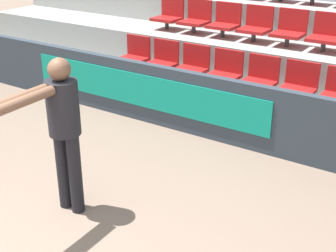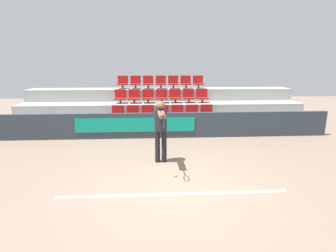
% 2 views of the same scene
% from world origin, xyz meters
% --- Properties ---
extents(ground_plane, '(30.00, 30.00, 0.00)m').
position_xyz_m(ground_plane, '(0.00, 0.00, 0.00)').
color(ground_plane, '#7A6656').
extents(court_baseline, '(4.50, 0.08, 0.01)m').
position_xyz_m(court_baseline, '(0.00, -0.27, 0.00)').
color(court_baseline, white).
rests_on(court_baseline, ground).
extents(barrier_wall, '(11.46, 0.14, 0.87)m').
position_xyz_m(barrier_wall, '(-0.02, 3.78, 0.44)').
color(barrier_wall, '#2D3842').
rests_on(barrier_wall, ground).
extents(bleacher_tier_front, '(11.06, 1.00, 0.49)m').
position_xyz_m(bleacher_tier_front, '(0.00, 4.36, 0.24)').
color(bleacher_tier_front, '#9E9E99').
rests_on(bleacher_tier_front, ground).
extents(bleacher_tier_middle, '(11.06, 1.00, 0.97)m').
position_xyz_m(bleacher_tier_middle, '(0.00, 5.37, 0.49)').
color(bleacher_tier_middle, '#9E9E99').
rests_on(bleacher_tier_middle, ground).
extents(bleacher_tier_back, '(11.06, 1.00, 1.46)m').
position_xyz_m(bleacher_tier_back, '(0.00, 6.37, 0.73)').
color(bleacher_tier_back, '#9E9E99').
rests_on(bleacher_tier_back, ground).
extents(stadium_chair_0, '(0.45, 0.41, 0.54)m').
position_xyz_m(stadium_chair_0, '(-1.63, 4.48, 0.73)').
color(stadium_chair_0, '#333333').
rests_on(stadium_chair_0, bleacher_tier_front).
extents(stadium_chair_1, '(0.45, 0.41, 0.54)m').
position_xyz_m(stadium_chair_1, '(-1.09, 4.48, 0.73)').
color(stadium_chair_1, '#333333').
rests_on(stadium_chair_1, bleacher_tier_front).
extents(stadium_chair_2, '(0.45, 0.41, 0.54)m').
position_xyz_m(stadium_chair_2, '(-0.54, 4.48, 0.73)').
color(stadium_chair_2, '#333333').
rests_on(stadium_chair_2, bleacher_tier_front).
extents(stadium_chair_3, '(0.45, 0.41, 0.54)m').
position_xyz_m(stadium_chair_3, '(0.00, 4.48, 0.73)').
color(stadium_chair_3, '#333333').
rests_on(stadium_chair_3, bleacher_tier_front).
extents(stadium_chair_4, '(0.45, 0.41, 0.54)m').
position_xyz_m(stadium_chair_4, '(0.54, 4.48, 0.73)').
color(stadium_chair_4, '#333333').
rests_on(stadium_chair_4, bleacher_tier_front).
extents(stadium_chair_5, '(0.45, 0.41, 0.54)m').
position_xyz_m(stadium_chair_5, '(1.09, 4.48, 0.73)').
color(stadium_chair_5, '#333333').
rests_on(stadium_chair_5, bleacher_tier_front).
extents(stadium_chair_6, '(0.45, 0.41, 0.54)m').
position_xyz_m(stadium_chair_6, '(1.63, 4.48, 0.73)').
color(stadium_chair_6, '#333333').
rests_on(stadium_chair_6, bleacher_tier_front).
extents(stadium_chair_7, '(0.45, 0.41, 0.54)m').
position_xyz_m(stadium_chair_7, '(-1.63, 5.48, 1.22)').
color(stadium_chair_7, '#333333').
rests_on(stadium_chair_7, bleacher_tier_middle).
extents(stadium_chair_8, '(0.45, 0.41, 0.54)m').
position_xyz_m(stadium_chair_8, '(-1.09, 5.48, 1.22)').
color(stadium_chair_8, '#333333').
rests_on(stadium_chair_8, bleacher_tier_middle).
extents(stadium_chair_9, '(0.45, 0.41, 0.54)m').
position_xyz_m(stadium_chair_9, '(-0.54, 5.48, 1.22)').
color(stadium_chair_9, '#333333').
rests_on(stadium_chair_9, bleacher_tier_middle).
extents(stadium_chair_10, '(0.45, 0.41, 0.54)m').
position_xyz_m(stadium_chair_10, '(0.00, 5.48, 1.22)').
color(stadium_chair_10, '#333333').
rests_on(stadium_chair_10, bleacher_tier_middle).
extents(stadium_chair_11, '(0.45, 0.41, 0.54)m').
position_xyz_m(stadium_chair_11, '(0.54, 5.48, 1.22)').
color(stadium_chair_11, '#333333').
rests_on(stadium_chair_11, bleacher_tier_middle).
extents(stadium_chair_12, '(0.45, 0.41, 0.54)m').
position_xyz_m(stadium_chair_12, '(1.09, 5.48, 1.22)').
color(stadium_chair_12, '#333333').
rests_on(stadium_chair_12, bleacher_tier_middle).
extents(stadium_chair_13, '(0.45, 0.41, 0.54)m').
position_xyz_m(stadium_chair_13, '(1.63, 5.48, 1.22)').
color(stadium_chair_13, '#333333').
rests_on(stadium_chair_13, bleacher_tier_middle).
extents(stadium_chair_14, '(0.45, 0.41, 0.54)m').
position_xyz_m(stadium_chair_14, '(-1.63, 6.49, 1.70)').
color(stadium_chair_14, '#333333').
rests_on(stadium_chair_14, bleacher_tier_back).
extents(stadium_chair_15, '(0.45, 0.41, 0.54)m').
position_xyz_m(stadium_chair_15, '(-1.09, 6.49, 1.70)').
color(stadium_chair_15, '#333333').
rests_on(stadium_chair_15, bleacher_tier_back).
extents(stadium_chair_16, '(0.45, 0.41, 0.54)m').
position_xyz_m(stadium_chair_16, '(-0.54, 6.49, 1.70)').
color(stadium_chair_16, '#333333').
rests_on(stadium_chair_16, bleacher_tier_back).
extents(stadium_chair_17, '(0.45, 0.41, 0.54)m').
position_xyz_m(stadium_chair_17, '(0.00, 6.49, 1.70)').
color(stadium_chair_17, '#333333').
rests_on(stadium_chair_17, bleacher_tier_back).
extents(stadium_chair_18, '(0.45, 0.41, 0.54)m').
position_xyz_m(stadium_chair_18, '(0.54, 6.49, 1.70)').
color(stadium_chair_18, '#333333').
rests_on(stadium_chair_18, bleacher_tier_back).
extents(stadium_chair_19, '(0.45, 0.41, 0.54)m').
position_xyz_m(stadium_chair_19, '(1.09, 6.49, 1.70)').
color(stadium_chair_19, '#333333').
rests_on(stadium_chair_19, bleacher_tier_back).
extents(stadium_chair_20, '(0.45, 0.41, 0.54)m').
position_xyz_m(stadium_chair_20, '(1.63, 6.49, 1.70)').
color(stadium_chair_20, '#333333').
rests_on(stadium_chair_20, bleacher_tier_back).
extents(tennis_player, '(0.31, 1.52, 1.59)m').
position_xyz_m(tennis_player, '(-0.17, 1.42, 0.98)').
color(tennis_player, black).
rests_on(tennis_player, ground).
extents(tennis_ball, '(0.07, 0.07, 0.07)m').
position_xyz_m(tennis_ball, '(0.12, 0.55, 0.03)').
color(tennis_ball, '#CCDB33').
rests_on(tennis_ball, ground).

